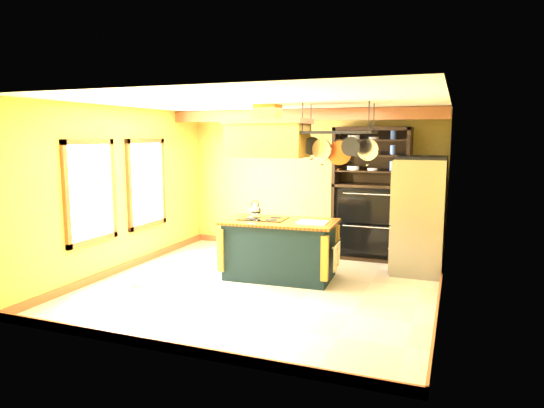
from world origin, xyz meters
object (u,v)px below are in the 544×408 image
Objects in this scene: refrigerator at (419,218)px; hutch at (371,209)px; kitchen_island at (280,249)px; range_hood at (268,136)px; pot_rack at (338,140)px.

refrigerator is 0.78× the size of hutch.
kitchen_island is 1.43× the size of range_hood.
kitchen_island is 2.34m from refrigerator.
pot_rack is 2.01m from refrigerator.
hutch is at bearing 83.21° from pot_rack.
refrigerator is at bearing 26.46° from kitchen_island.
hutch reaches higher than refrigerator.
hutch is at bearing 143.38° from refrigerator.
pot_rack is at bearing -2.44° from kitchen_island.
range_hood is 2.58m from hutch.
pot_rack reaches higher than hutch.
range_hood is at bearing -126.34° from hutch.
range_hood reaches higher than refrigerator.
range_hood is 0.53× the size of hutch.
refrigerator is at bearing 27.37° from range_hood.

